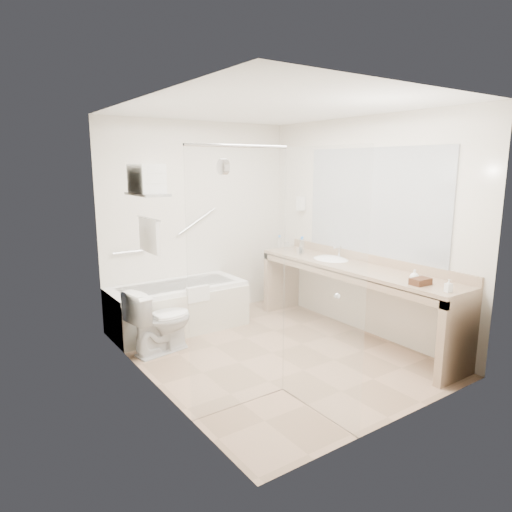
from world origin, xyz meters
TOP-DOWN VIEW (x-y plane):
  - floor at (0.00, 0.00)m, footprint 3.20×3.20m
  - ceiling at (0.00, 0.00)m, footprint 2.60×3.20m
  - wall_back at (0.00, 1.60)m, footprint 2.60×0.10m
  - wall_front at (0.00, -1.60)m, footprint 2.60×0.10m
  - wall_left at (-1.30, 0.00)m, footprint 0.10×3.20m
  - wall_right at (1.30, 0.00)m, footprint 0.10×3.20m
  - bathtub at (-0.50, 1.24)m, footprint 1.60×0.73m
  - grab_bar_short at (-0.95, 1.56)m, footprint 0.40×0.03m
  - grab_bar_long at (-0.05, 1.56)m, footprint 0.53×0.03m
  - shower_enclosure at (-0.63, -0.93)m, footprint 0.96×0.91m
  - towel_shelf at (-1.17, 0.35)m, footprint 0.24×0.55m
  - vanity_counter at (1.02, -0.15)m, footprint 0.55×2.70m
  - sink at (1.05, 0.25)m, footprint 0.40×0.52m
  - faucet at (1.20, 0.25)m, footprint 0.03×0.03m
  - mirror at (1.29, -0.15)m, footprint 0.02×2.00m
  - hairdryer_unit at (1.25, 1.05)m, footprint 0.08×0.10m
  - toilet at (-0.95, 0.70)m, footprint 0.75×0.50m
  - amenity_basket at (0.92, -1.10)m, footprint 0.20×0.14m
  - soap_bottle_a at (0.90, -1.40)m, footprint 0.08×0.13m
  - soap_bottle_b at (0.99, -0.98)m, footprint 0.12×0.13m
  - water_bottle_left at (1.03, 0.76)m, footprint 0.06×0.06m
  - water_bottle_mid at (0.99, 0.70)m, footprint 0.07×0.07m
  - water_bottle_right at (0.93, 1.10)m, footprint 0.06×0.06m
  - drinking_glass_near at (1.03, 1.07)m, footprint 0.10×0.10m
  - drinking_glass_far at (0.93, 0.69)m, footprint 0.08×0.08m

SIDE VIEW (x-z plane):
  - floor at x=0.00m, z-range 0.00..0.00m
  - bathtub at x=-0.50m, z-range -0.02..0.57m
  - toilet at x=-0.95m, z-range 0.00..0.69m
  - vanity_counter at x=1.02m, z-range 0.17..1.12m
  - sink at x=1.05m, z-range 0.75..0.89m
  - soap_bottle_a at x=0.90m, z-range 0.85..0.90m
  - amenity_basket at x=0.92m, z-range 0.85..0.91m
  - soap_bottle_b at x=0.99m, z-range 0.85..0.94m
  - drinking_glass_far at x=0.93m, z-range 0.85..0.94m
  - drinking_glass_near at x=1.03m, z-range 0.85..0.94m
  - faucet at x=1.20m, z-range 0.86..1.00m
  - water_bottle_right at x=0.93m, z-range 0.84..1.03m
  - water_bottle_left at x=1.03m, z-range 0.84..1.04m
  - grab_bar_short at x=-0.95m, z-range 0.93..0.96m
  - water_bottle_mid at x=0.99m, z-range 0.84..1.06m
  - shower_enclosure at x=-0.63m, z-range 0.01..2.12m
  - wall_back at x=0.00m, z-range 0.00..2.50m
  - wall_front at x=0.00m, z-range 0.00..2.50m
  - wall_left at x=-1.30m, z-range 0.00..2.50m
  - wall_right at x=1.30m, z-range 0.00..2.50m
  - grab_bar_long at x=-0.05m, z-range 1.09..1.41m
  - hairdryer_unit at x=1.25m, z-range 1.36..1.54m
  - mirror at x=1.29m, z-range 0.95..2.15m
  - towel_shelf at x=-1.17m, z-range 1.35..2.16m
  - ceiling at x=0.00m, z-range 2.45..2.55m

